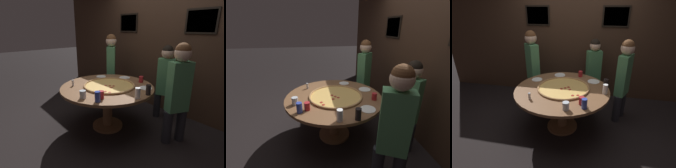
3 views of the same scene
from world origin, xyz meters
The scene contains 17 objects.
ground_plane centered at (0.00, 0.00, 0.00)m, with size 24.00×24.00×0.00m, color black.
back_wall centered at (0.00, 1.35, 1.30)m, with size 6.40×0.08×2.60m.
dining_table centered at (0.00, 0.00, 0.60)m, with size 1.50×1.50×0.74m.
giant_pizza centered at (0.02, 0.03, 0.75)m, with size 0.84×0.84×0.03m.
drink_cup_near_left centered at (0.17, -0.58, 0.79)m, with size 0.09×0.09×0.11m, color silver.
drink_cup_by_shaker centered at (0.23, 0.58, 0.79)m, with size 0.08×0.08×0.11m, color #B22328.
drink_cup_far_left centered at (0.35, -0.41, 0.80)m, with size 0.08×0.08×0.11m, color #B22328.
drink_cup_far_right centered at (0.68, 0.19, 0.81)m, with size 0.07×0.07×0.15m, color black.
drink_cup_beside_pizza centered at (0.67, -0.03, 0.81)m, with size 0.07×0.07×0.15m, color white.
drink_cup_centre_back centered at (0.40, -0.50, 0.81)m, with size 0.07×0.07×0.14m, color #384CB7.
white_plate_left_side centered at (0.48, 0.38, 0.74)m, with size 0.21×0.21×0.01m, color white.
white_plate_right_side centered at (-0.16, 0.57, 0.74)m, with size 0.20×0.20×0.01m, color white.
white_plate_near_front centered at (-0.52, 0.27, 0.74)m, with size 0.18×0.18×0.01m, color white.
condiment_shaker centered at (-0.38, -0.41, 0.79)m, with size 0.04×0.04×0.10m.
diner_centre_back centered at (-0.77, 0.76, 0.86)m, with size 0.37×0.37×1.52m.
diner_side_right centered at (0.98, 0.47, 0.83)m, with size 0.28×0.39×1.47m.
diner_side_left centered at (0.45, 0.99, 0.78)m, with size 0.36×0.26×1.37m.
Camera 3 is at (0.53, -2.44, 1.98)m, focal length 28.00 mm.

